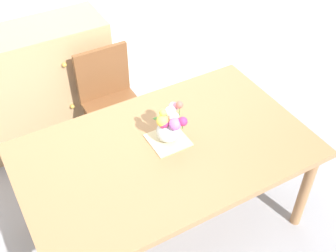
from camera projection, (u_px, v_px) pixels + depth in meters
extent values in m
plane|color=#939399|center=(166.00, 221.00, 3.09)|extent=(12.00, 12.00, 0.00)
cube|color=#9E7047|center=(165.00, 151.00, 2.61)|extent=(1.77, 1.08, 0.04)
cylinder|color=#9E7047|center=(305.00, 190.00, 2.86)|extent=(0.07, 0.07, 0.69)
cylinder|color=#9E7047|center=(27.00, 189.00, 2.86)|extent=(0.07, 0.07, 0.69)
cylinder|color=#9E7047|center=(225.00, 112.00, 3.45)|extent=(0.07, 0.07, 0.69)
cube|color=brown|center=(115.00, 110.00, 3.31)|extent=(0.42, 0.42, 0.04)
cylinder|color=brown|center=(148.00, 138.00, 3.41)|extent=(0.04, 0.04, 0.44)
cylinder|color=brown|center=(106.00, 154.00, 3.28)|extent=(0.04, 0.04, 0.44)
cylinder|color=brown|center=(128.00, 113.00, 3.65)|extent=(0.04, 0.04, 0.44)
cylinder|color=brown|center=(89.00, 127.00, 3.52)|extent=(0.04, 0.04, 0.44)
cube|color=brown|center=(103.00, 73.00, 3.28)|extent=(0.42, 0.04, 0.42)
cube|color=tan|center=(24.00, 90.00, 3.42)|extent=(1.40, 0.44, 1.00)
sphere|color=#B7933D|center=(64.00, 65.00, 3.19)|extent=(0.04, 0.04, 0.04)
sphere|color=#B7933D|center=(72.00, 107.00, 3.46)|extent=(0.04, 0.04, 0.04)
cube|color=#CCB789|center=(168.00, 140.00, 2.65)|extent=(0.23, 0.23, 0.01)
sphere|color=silver|center=(168.00, 131.00, 2.60)|extent=(0.14, 0.14, 0.14)
sphere|color=#D12D66|center=(163.00, 123.00, 2.53)|extent=(0.06, 0.06, 0.06)
cylinder|color=#478438|center=(163.00, 125.00, 2.54)|extent=(0.01, 0.01, 0.04)
sphere|color=#EFD14C|center=(162.00, 121.00, 2.52)|extent=(0.07, 0.07, 0.07)
cylinder|color=#478438|center=(162.00, 124.00, 2.54)|extent=(0.01, 0.01, 0.05)
sphere|color=#EFD14C|center=(163.00, 113.00, 2.51)|extent=(0.04, 0.04, 0.04)
cylinder|color=#478438|center=(163.00, 119.00, 2.54)|extent=(0.01, 0.01, 0.09)
sphere|color=#EA9EBC|center=(174.00, 117.00, 2.55)|extent=(0.07, 0.07, 0.07)
cylinder|color=#478438|center=(174.00, 120.00, 2.56)|extent=(0.01, 0.01, 0.05)
sphere|color=#E55B4C|center=(179.00, 105.00, 2.54)|extent=(0.04, 0.04, 0.04)
cylinder|color=#478438|center=(179.00, 112.00, 2.57)|extent=(0.01, 0.01, 0.11)
sphere|color=#EA9EBC|center=(173.00, 107.00, 2.59)|extent=(0.06, 0.06, 0.06)
cylinder|color=#478438|center=(173.00, 111.00, 2.61)|extent=(0.01, 0.01, 0.06)
sphere|color=white|center=(170.00, 112.00, 2.55)|extent=(0.07, 0.07, 0.07)
cylinder|color=#478438|center=(170.00, 116.00, 2.58)|extent=(0.01, 0.01, 0.07)
sphere|color=#D12D66|center=(183.00, 121.00, 2.51)|extent=(0.06, 0.06, 0.06)
cylinder|color=#478438|center=(183.00, 125.00, 2.52)|extent=(0.01, 0.01, 0.06)
sphere|color=#B266C6|center=(175.00, 124.00, 2.51)|extent=(0.07, 0.07, 0.07)
cylinder|color=#478438|center=(175.00, 127.00, 2.52)|extent=(0.01, 0.01, 0.04)
ellipsoid|color=#478438|center=(183.00, 121.00, 2.57)|extent=(0.07, 0.05, 0.01)
ellipsoid|color=#478438|center=(158.00, 118.00, 2.56)|extent=(0.06, 0.07, 0.04)
ellipsoid|color=#478438|center=(176.00, 126.00, 2.54)|extent=(0.06, 0.07, 0.02)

